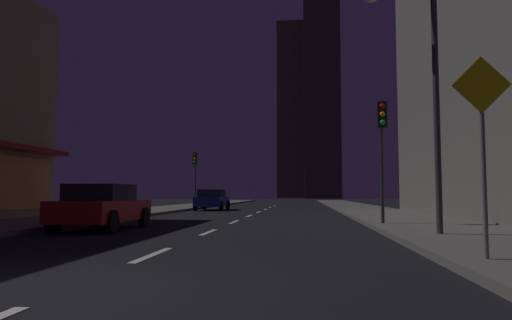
# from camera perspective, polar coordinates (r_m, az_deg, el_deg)

# --- Properties ---
(ground_plane) EXTENTS (78.00, 136.00, 0.10)m
(ground_plane) POSITION_cam_1_polar(r_m,az_deg,el_deg) (37.59, 1.48, -5.93)
(ground_plane) COLOR black
(sidewalk_right) EXTENTS (4.00, 76.00, 0.15)m
(sidewalk_right) POSITION_cam_1_polar(r_m,az_deg,el_deg) (37.71, 12.20, -5.64)
(sidewalk_right) COLOR #605E59
(sidewalk_right) RESTS_ON ground
(sidewalk_left) EXTENTS (4.00, 76.00, 0.15)m
(sidewalk_left) POSITION_cam_1_polar(r_m,az_deg,el_deg) (38.74, -8.95, -5.64)
(sidewalk_left) COLOR #605E59
(sidewalk_left) RESTS_ON ground
(lane_marking_center) EXTENTS (0.16, 43.80, 0.01)m
(lane_marking_center) POSITION_cam_1_polar(r_m,az_deg,el_deg) (24.45, -0.85, -6.78)
(lane_marking_center) COLOR silver
(lane_marking_center) RESTS_ON ground
(skyscraper_distant_tall) EXTENTS (7.79, 5.19, 50.49)m
(skyscraper_distant_tall) POSITION_cam_1_polar(r_m,az_deg,el_deg) (136.05, 4.23, 6.10)
(skyscraper_distant_tall) COLOR #4E4A3A
(skyscraper_distant_tall) RESTS_ON ground
(skyscraper_distant_mid) EXTENTS (8.92, 5.81, 77.00)m
(skyscraper_distant_mid) POSITION_cam_1_polar(r_m,az_deg,el_deg) (122.49, 7.90, 13.69)
(skyscraper_distant_mid) COLOR #3F3C2F
(skyscraper_distant_mid) RESTS_ON ground
(car_parked_near) EXTENTS (1.98, 4.24, 1.45)m
(car_parked_near) POSITION_cam_1_polar(r_m,az_deg,el_deg) (15.92, -18.08, -5.36)
(car_parked_near) COLOR #B21919
(car_parked_near) RESTS_ON ground
(car_parked_far) EXTENTS (1.98, 4.24, 1.45)m
(car_parked_far) POSITION_cam_1_polar(r_m,az_deg,el_deg) (33.41, -5.32, -4.79)
(car_parked_far) COLOR navy
(car_parked_far) RESTS_ON ground
(fire_hydrant_far_left) EXTENTS (0.42, 0.30, 0.65)m
(fire_hydrant_far_left) POSITION_cam_1_polar(r_m,az_deg,el_deg) (25.74, -14.09, -5.53)
(fire_hydrant_far_left) COLOR red
(fire_hydrant_far_left) RESTS_ON sidewalk_left
(traffic_light_near_right) EXTENTS (0.32, 0.48, 4.20)m
(traffic_light_near_right) POSITION_cam_1_polar(r_m,az_deg,el_deg) (16.77, 14.96, 3.04)
(traffic_light_near_right) COLOR #2D2D2D
(traffic_light_near_right) RESTS_ON sidewalk_right
(traffic_light_far_left) EXTENTS (0.32, 0.48, 4.20)m
(traffic_light_far_left) POSITION_cam_1_polar(r_m,az_deg,el_deg) (36.60, -7.37, -0.87)
(traffic_light_far_left) COLOR #2D2D2D
(traffic_light_far_left) RESTS_ON sidewalk_left
(street_lamp_right) EXTENTS (1.96, 0.56, 6.58)m
(street_lamp_right) POSITION_cam_1_polar(r_m,az_deg,el_deg) (13.15, 17.22, 13.43)
(street_lamp_right) COLOR #38383D
(street_lamp_right) RESTS_ON sidewalk_right
(pedestrian_crossing_sign) EXTENTS (0.91, 0.08, 3.15)m
(pedestrian_crossing_sign) POSITION_cam_1_polar(r_m,az_deg,el_deg) (8.16, 25.69, 2.43)
(pedestrian_crossing_sign) COLOR slate
(pedestrian_crossing_sign) RESTS_ON sidewalk_right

